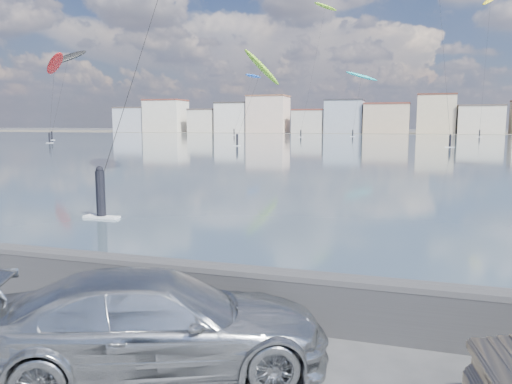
% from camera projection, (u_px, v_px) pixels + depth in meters
% --- Properties ---
extents(bay_water, '(500.00, 177.00, 0.00)m').
position_uv_depth(bay_water, '(392.00, 143.00, 93.21)').
color(bay_water, '#314156').
rests_on(bay_water, ground).
extents(far_shore_strip, '(500.00, 60.00, 0.00)m').
position_uv_depth(far_shore_strip, '(404.00, 133.00, 195.70)').
color(far_shore_strip, '#4C473D').
rests_on(far_shore_strip, ground).
extents(seawall, '(400.00, 0.36, 1.08)m').
position_uv_depth(seawall, '(184.00, 285.00, 9.25)').
color(seawall, '#28282B').
rests_on(seawall, ground).
extents(far_buildings, '(240.79, 13.26, 14.60)m').
position_uv_depth(far_buildings, '(408.00, 117.00, 181.26)').
color(far_buildings, '#B2B7C6').
rests_on(far_buildings, ground).
extents(car_silver, '(5.32, 3.90, 1.43)m').
position_uv_depth(car_silver, '(157.00, 323.00, 7.16)').
color(car_silver, '#A1A5A9').
rests_on(car_silver, ground).
extents(kitesurfer_0, '(5.01, 17.81, 19.75)m').
position_uv_depth(kitesurfer_0, '(253.00, 77.00, 163.36)').
color(kitesurfer_0, blue).
rests_on(kitesurfer_0, ground).
extents(kitesurfer_1, '(6.48, 11.22, 21.01)m').
position_uv_depth(kitesurfer_1, '(68.00, 58.00, 111.98)').
color(kitesurfer_1, black).
rests_on(kitesurfer_1, ground).
extents(kitesurfer_2, '(6.22, 15.59, 40.02)m').
position_uv_depth(kitesurfer_2, '(490.00, 3.00, 138.56)').
color(kitesurfer_2, yellow).
rests_on(kitesurfer_2, ground).
extents(kitesurfer_7, '(6.40, 13.80, 16.67)m').
position_uv_depth(kitesurfer_7, '(262.00, 68.00, 86.04)').
color(kitesurfer_7, '#8CD826').
rests_on(kitesurfer_7, ground).
extents(kitesurfer_9, '(7.89, 17.69, 37.14)m').
position_uv_depth(kitesurfer_9, '(325.00, 9.00, 139.21)').
color(kitesurfer_9, '#8CD826').
rests_on(kitesurfer_9, ground).
extents(kitesurfer_16, '(9.76, 13.01, 19.08)m').
position_uv_depth(kitesurfer_16, '(361.00, 77.00, 144.35)').
color(kitesurfer_16, '#19BFBF').
rests_on(kitesurfer_16, ground).
extents(kitesurfer_17, '(9.48, 11.47, 17.67)m').
position_uv_depth(kitesurfer_17, '(55.00, 64.00, 97.58)').
color(kitesurfer_17, red).
rests_on(kitesurfer_17, ground).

